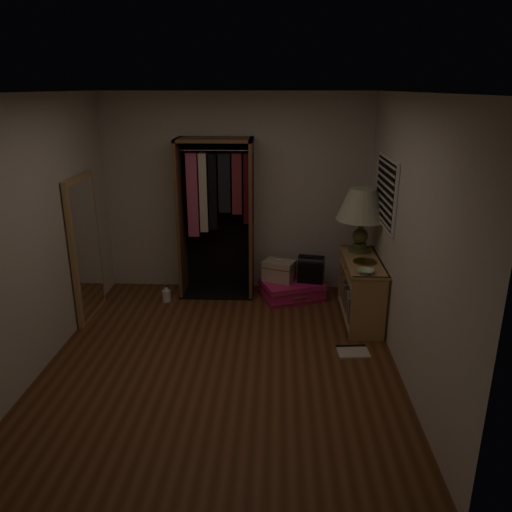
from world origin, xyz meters
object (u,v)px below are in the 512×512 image
Objects in this scene: open_wardrobe at (217,205)px; pink_suitcase at (292,290)px; floor_mirror at (86,248)px; train_case at (279,270)px; console_bookshelf at (361,288)px; black_bag at (311,268)px; table_lamp at (362,206)px; white_jug at (167,296)px.

open_wardrobe reaches higher than pink_suitcase.
floor_mirror is 3.62× the size of train_case.
console_bookshelf is 3.08× the size of black_bag.
floor_mirror is 2.79m from black_bag.
black_bag is (-0.55, 0.59, 0.03)m from console_bookshelf.
floor_mirror is at bearing 173.39° from pink_suitcase.
table_lamp reaches higher than black_bag.
train_case is 2.52× the size of white_jug.
open_wardrobe is (-1.77, 0.74, 0.82)m from console_bookshelf.
table_lamp is at bearing 89.03° from console_bookshelf.
floor_mirror is 3.29m from table_lamp.
console_bookshelf is 6.00× the size of white_jug.
floor_mirror is at bearing -152.78° from white_jug.
open_wardrobe reaches higher than train_case.
floor_mirror reaches higher than white_jug.
open_wardrobe is 1.21× the size of floor_mirror.
floor_mirror reaches higher than table_lamp.
console_bookshelf reaches higher than black_bag.
console_bookshelf is at bearing -22.58° from open_wardrobe.
train_case is (0.81, -0.13, -0.84)m from open_wardrobe.
open_wardrobe is at bearing 166.20° from table_lamp.
floor_mirror is 4.67× the size of black_bag.
floor_mirror reaches higher than train_case.
console_bookshelf is 0.66× the size of floor_mirror.
black_bag is 1.91m from white_jug.
white_jug is (-1.62, -0.18, -0.04)m from pink_suitcase.
pink_suitcase is 2.51× the size of black_bag.
black_bag is at bearing -14.48° from pink_suitcase.
console_bookshelf is 2.39× the size of train_case.
train_case is (-0.17, 0.05, 0.25)m from pink_suitcase.
train_case is at bearing 162.21° from table_lamp.
console_bookshelf is 0.55× the size of open_wardrobe.
floor_mirror is at bearing -155.46° from black_bag.
black_bag is (0.25, 0.03, 0.30)m from pink_suitcase.
train_case is 1.29× the size of black_bag.
open_wardrobe is at bearing 157.42° from console_bookshelf.
open_wardrobe is 1.47m from pink_suitcase.
console_bookshelf is at bearing -10.33° from train_case.
train_case reaches higher than white_jug.
open_wardrobe reaches higher than black_bag.
console_bookshelf reaches higher than white_jug.
floor_mirror reaches higher than console_bookshelf.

